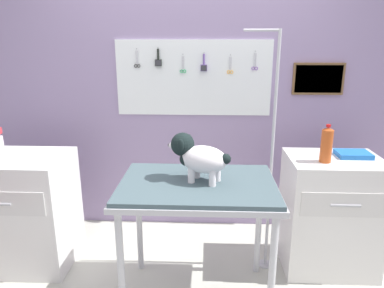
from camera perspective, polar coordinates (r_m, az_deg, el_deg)
rear_wall_panel at (r=3.23m, az=-0.15°, el=6.17°), size 4.00×0.11×2.30m
grooming_table at (r=2.32m, az=0.90°, el=-8.00°), size 1.02×0.70×0.85m
grooming_arm at (r=2.68m, az=12.38°, el=-3.32°), size 0.30×0.11×1.80m
dog at (r=2.25m, az=0.91°, el=-1.98°), size 0.41×0.29×0.31m
counter_left at (r=3.14m, az=-25.87°, el=-9.53°), size 0.80×0.58×0.89m
cabinet_right at (r=2.98m, az=21.11°, el=-10.27°), size 0.68×0.54×0.89m
conditioner_bottle at (r=2.94m, az=-28.35°, el=-0.21°), size 0.05×0.05×0.23m
soda_bottle at (r=2.67m, az=20.70°, el=-0.11°), size 0.08×0.08×0.27m
supply_tray at (r=2.91m, az=24.36°, el=-1.49°), size 0.24×0.18×0.04m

